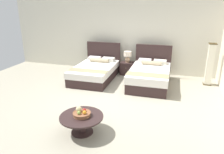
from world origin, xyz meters
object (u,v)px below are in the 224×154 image
nightstand (127,68)px  floor_lamp_corner (210,64)px  bed_near_corner (150,76)px  bed_near_window (95,71)px  table_lamp (128,56)px  fruit_bowl (81,113)px  coffee_table (82,120)px

nightstand → floor_lamp_corner: floor_lamp_corner is taller
bed_near_corner → bed_near_window: bearing=179.8°
bed_near_corner → nightstand: (-0.99, 0.87, -0.08)m
bed_near_corner → table_lamp: bed_near_corner is taller
table_lamp → floor_lamp_corner: size_ratio=0.30×
bed_near_window → fruit_bowl: (1.00, -3.40, 0.17)m
bed_near_corner → floor_lamp_corner: 2.06m
bed_near_corner → coffee_table: bed_near_corner is taller
bed_near_window → bed_near_corner: size_ratio=1.02×
floor_lamp_corner → nightstand: bearing=174.7°
nightstand → fruit_bowl: size_ratio=1.30×
nightstand → floor_lamp_corner: 2.98m
nightstand → fruit_bowl: bearing=-90.2°
bed_near_window → coffee_table: size_ratio=2.35×
fruit_bowl → coffee_table: bearing=-89.6°
table_lamp → bed_near_corner: bearing=-41.8°
floor_lamp_corner → fruit_bowl: bearing=-126.5°
bed_near_window → table_lamp: bearing=41.0°
table_lamp → coffee_table: 4.31m
bed_near_window → bed_near_corner: bed_near_corner is taller
nightstand → table_lamp: (0.00, 0.02, 0.51)m
table_lamp → fruit_bowl: table_lamp is taller
coffee_table → floor_lamp_corner: bearing=53.6°
bed_near_window → floor_lamp_corner: floor_lamp_corner is taller
bed_near_corner → fruit_bowl: 3.54m
coffee_table → fruit_bowl: (-0.00, 0.01, 0.16)m
bed_near_window → fruit_bowl: bearing=-73.6°
nightstand → table_lamp: bearing=90.0°
nightstand → table_lamp: size_ratio=1.18×
coffee_table → fruit_bowl: 0.16m
bed_near_corner → coffee_table: size_ratio=2.30×
table_lamp → coffee_table: size_ratio=0.45×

